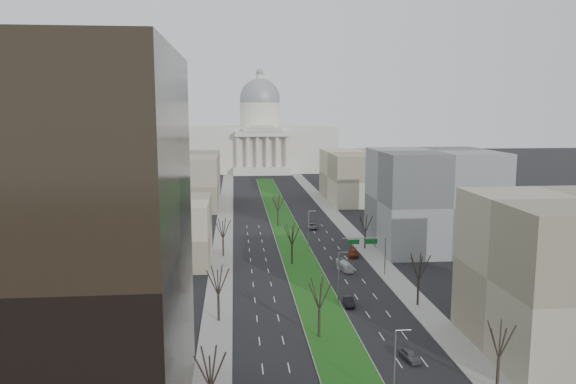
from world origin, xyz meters
TOP-DOWN VIEW (x-y plane):
  - ground at (0.00, 120.00)m, footprint 600.00×600.00m
  - median at (0.00, 118.99)m, footprint 8.00×222.03m
  - sidewalk_left at (-17.50, 95.00)m, footprint 5.00×330.00m
  - sidewalk_right at (17.50, 95.00)m, footprint 5.00×330.00m
  - capitol at (0.00, 269.59)m, footprint 80.00×46.00m
  - building_glass_tower at (-37.00, 18.00)m, footprint 34.00×30.00m
  - building_beige_left at (-33.00, 85.00)m, footprint 26.00×22.00m
  - building_grey_right at (34.00, 92.00)m, footprint 28.00×26.00m
  - building_far_left at (-35.00, 160.00)m, footprint 30.00×40.00m
  - building_far_right at (35.00, 165.00)m, footprint 30.00×40.00m
  - tree_left_near at (-17.20, 18.00)m, footprint 5.10×5.10m
  - tree_left_mid at (-17.20, 48.00)m, footprint 5.40×5.40m
  - tree_left_far at (-17.20, 88.00)m, footprint 5.28×5.28m
  - tree_right_near at (17.20, 22.00)m, footprint 5.16×5.16m
  - tree_right_mid at (17.20, 52.00)m, footprint 5.52×5.52m
  - tree_right_far at (17.20, 92.00)m, footprint 5.04×5.04m
  - tree_median_a at (-2.00, 40.00)m, footprint 5.40×5.40m
  - tree_median_b at (-2.00, 80.00)m, footprint 5.40×5.40m
  - tree_median_c at (-2.00, 120.00)m, footprint 5.40×5.40m
  - streetlamp_median_a at (3.76, 20.00)m, footprint 1.90×0.20m
  - streetlamp_median_b at (3.76, 55.00)m, footprint 1.90×0.20m
  - streetlamp_median_c at (3.76, 95.00)m, footprint 1.90×0.20m
  - mast_arm_signs at (13.49, 70.03)m, footprint 9.12×0.24m
  - car_grey_near at (9.21, 31.20)m, footprint 2.39×4.42m
  - car_black at (5.20, 53.14)m, footprint 1.88×4.61m
  - car_red at (12.87, 85.32)m, footprint 3.04×5.59m
  - car_grey_far at (7.68, 116.09)m, footprint 3.26×5.78m
  - box_van at (8.68, 74.55)m, footprint 2.66×7.02m

SIDE VIEW (x-z plane):
  - ground at x=0.00m, z-range 0.00..0.00m
  - sidewalk_left at x=-17.50m, z-range 0.00..0.15m
  - sidewalk_right at x=17.50m, z-range 0.00..0.15m
  - median at x=0.00m, z-range 0.00..0.20m
  - car_grey_near at x=9.21m, z-range 0.00..1.43m
  - car_black at x=5.20m, z-range 0.00..1.49m
  - car_grey_far at x=7.68m, z-range 0.00..1.52m
  - car_red at x=12.87m, z-range 0.00..1.54m
  - box_van at x=8.68m, z-range 0.00..1.91m
  - streetlamp_median_a at x=3.76m, z-range 0.23..9.39m
  - streetlamp_median_b at x=3.76m, z-range 0.23..9.39m
  - streetlamp_median_c at x=3.76m, z-range 0.23..9.39m
  - mast_arm_signs at x=13.49m, z-range 2.06..10.15m
  - tree_right_far at x=17.20m, z-range 1.99..11.07m
  - tree_left_near at x=-17.20m, z-range 2.02..11.20m
  - tree_right_near at x=17.20m, z-range 2.04..11.33m
  - tree_left_far at x=-17.20m, z-range 2.09..11.59m
  - tree_left_mid at x=-17.20m, z-range 2.14..11.86m
  - tree_median_a at x=-2.00m, z-range 2.14..11.86m
  - tree_median_b at x=-2.00m, z-range 2.14..11.86m
  - tree_median_c at x=-2.00m, z-range 2.14..11.86m
  - building_beige_left at x=-33.00m, z-range 0.00..14.00m
  - tree_right_mid at x=17.20m, z-range 2.19..12.12m
  - building_far_left at x=-35.00m, z-range 0.00..18.00m
  - building_far_right at x=35.00m, z-range 0.00..18.00m
  - building_grey_right at x=34.00m, z-range 0.00..24.00m
  - capitol at x=0.00m, z-range -11.19..43.81m
  - building_glass_tower at x=-37.00m, z-range 0.00..40.00m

